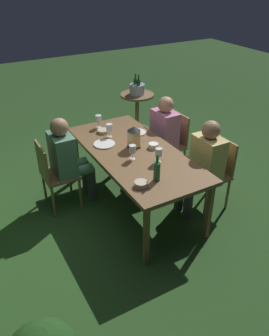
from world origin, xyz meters
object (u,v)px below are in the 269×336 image
Objects in this scene: plate_a at (137,132)px; bowl_olives at (153,146)px; person_in_mustard at (203,163)px; dining_table at (134,155)px; wine_glass_a at (159,153)px; bowl_salad at (141,184)px; chair_side_left_b at (172,141)px; chair_side_right_b at (54,172)px; wine_glass_c at (133,150)px; person_in_pink at (160,134)px; lantern_centerpiece at (134,136)px; chair_side_left_a at (214,170)px; wine_glass_b at (98,119)px; wine_glass_d at (109,128)px; green_bottle_on_table at (157,171)px; plate_b at (104,144)px; person_in_green at (68,157)px; bowl_bread at (103,131)px; ice_bucket at (137,88)px; side_table at (137,106)px.

bowl_olives is at bearing 175.19° from plate_a.
dining_table is at bearing 55.72° from person_in_mustard.
wine_glass_a reaches higher than plate_a.
plate_a is 1.22m from bowl_salad.
chair_side_left_b reaches higher than bowl_olives.
wine_glass_c reaches higher than chair_side_right_b.
dining_table is 17.17× the size of bowl_olives.
person_in_pink and person_in_mustard have the same top height.
lantern_centerpiece is (0.53, 0.62, 0.27)m from person_in_mustard.
dining_table is 1.73× the size of person_in_mustard.
wine_glass_b is at bearing 36.56° from chair_side_left_a.
chair_side_right_b is (0.00, 1.51, -0.15)m from person_in_pink.
plate_a is (-0.07, -0.35, -0.11)m from wine_glass_d.
green_bottle_on_table is 0.98m from plate_b.
wine_glass_c and wine_glass_d have the same top height.
person_in_green reaches higher than bowl_olives.
wine_glass_a reaches higher than chair_side_left_b.
wine_glass_d is 1.17m from bowl_salad.
person_in_mustard is 5.05× the size of plate_a.
lantern_centerpiece reaches higher than chair_side_right_b.
person_in_pink is 1.31m from person_in_green.
person_in_mustard is (-0.89, 0.20, 0.15)m from chair_side_left_b.
bowl_bread is at bearing 75.78° from person_in_pink.
chair_side_left_a is 6.04× the size of bowl_bread.
wine_glass_d is (0.84, 0.18, 0.00)m from wine_glass_a.
chair_side_right_b is 0.94m from wine_glass_b.
wine_glass_a reaches higher than bowl_olives.
person_in_pink is at bearing -90.00° from person_in_green.
person_in_pink reaches higher than ice_bucket.
wine_glass_c is 0.37m from bowl_olives.
wine_glass_d reaches higher than dining_table.
person_in_mustard is 0.61m from bowl_olives.
wine_glass_d is at bearing -86.94° from chair_side_right_b.
wine_glass_d reaches higher than side_table.
bowl_olives is at bearing -99.10° from dining_table.
wine_glass_c is (-0.60, 0.76, 0.24)m from person_in_pink.
person_in_mustard is at bearing -131.02° from lantern_centerpiece.
chair_side_right_b reaches higher than plate_a.
person_in_mustard is 3.96× the size of green_bottle_on_table.
bowl_bread is (0.15, 0.02, -0.10)m from wine_glass_d.
chair_side_right_b is at bearing 62.30° from chair_side_left_a.
green_bottle_on_table is 1.27× the size of plate_a.
person_in_pink reaches higher than dining_table.
wine_glass_c is (-0.24, 0.15, -0.03)m from lantern_centerpiece.
wine_glass_c is 0.64m from wine_glass_d.
wine_glass_b reaches higher than chair_side_left_a.
wine_glass_c reaches higher than dining_table.
lantern_centerpiece is 0.28m from wine_glass_c.
green_bottle_on_table is 0.43× the size of side_table.
wine_glass_a is at bearing -52.30° from bowl_salad.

